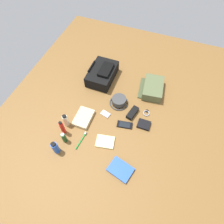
# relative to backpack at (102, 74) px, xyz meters

# --- Properties ---
(ground_plane) EXTENTS (2.64, 2.02, 0.02)m
(ground_plane) POSITION_rel_backpack_xyz_m (-0.38, -0.25, -0.07)
(ground_plane) COLOR brown
(ground_plane) RESTS_ON ground
(backpack) EXTENTS (0.35, 0.24, 0.15)m
(backpack) POSITION_rel_backpack_xyz_m (0.00, 0.00, 0.00)
(backpack) COLOR black
(backpack) RESTS_ON ground_plane
(toiletry_pouch) EXTENTS (0.30, 0.25, 0.09)m
(toiletry_pouch) POSITION_rel_backpack_xyz_m (0.01, -0.52, -0.02)
(toiletry_pouch) COLOR #56603D
(toiletry_pouch) RESTS_ON ground_plane
(bucket_hat) EXTENTS (0.18, 0.18, 0.07)m
(bucket_hat) POSITION_rel_backpack_xyz_m (-0.24, -0.26, -0.03)
(bucket_hat) COLOR #3F3F3F
(bucket_hat) RESTS_ON ground_plane
(deodorant_spray) EXTENTS (0.05, 0.05, 0.14)m
(deodorant_spray) POSITION_rel_backpack_xyz_m (-0.86, 0.04, 0.01)
(deodorant_spray) COLOR blue
(deodorant_spray) RESTS_ON ground_plane
(shampoo_bottle) EXTENTS (0.04, 0.04, 0.12)m
(shampoo_bottle) POSITION_rel_backpack_xyz_m (-0.76, 0.03, -0.01)
(shampoo_bottle) COLOR #19471E
(shampoo_bottle) RESTS_ON ground_plane
(sunscreen_spray) EXTENTS (0.03, 0.03, 0.17)m
(sunscreen_spray) POSITION_rel_backpack_xyz_m (-0.69, 0.07, 0.02)
(sunscreen_spray) COLOR red
(sunscreen_spray) RESTS_ON ground_plane
(lotion_bottle) EXTENTS (0.04, 0.04, 0.14)m
(lotion_bottle) POSITION_rel_backpack_xyz_m (-0.62, 0.09, 0.00)
(lotion_bottle) COLOR beige
(lotion_bottle) RESTS_ON ground_plane
(paperback_novel) EXTENTS (0.17, 0.21, 0.02)m
(paperback_novel) POSITION_rel_backpack_xyz_m (-0.83, -0.49, -0.05)
(paperback_novel) COLOR blue
(paperback_novel) RESTS_ON ground_plane
(cell_phone) EXTENTS (0.09, 0.14, 0.01)m
(cell_phone) POSITION_rel_backpack_xyz_m (-0.45, -0.39, -0.06)
(cell_phone) COLOR black
(cell_phone) RESTS_ON ground_plane
(media_player) EXTENTS (0.07, 0.09, 0.01)m
(media_player) POSITION_rel_backpack_xyz_m (-0.40, -0.19, -0.06)
(media_player) COLOR #B7B7BC
(media_player) RESTS_ON ground_plane
(wristwatch) EXTENTS (0.07, 0.06, 0.01)m
(wristwatch) POSITION_rel_backpack_xyz_m (-0.26, -0.54, -0.06)
(wristwatch) COLOR #99999E
(wristwatch) RESTS_ON ground_plane
(toothbrush) EXTENTS (0.17, 0.03, 0.02)m
(toothbrush) POSITION_rel_backpack_xyz_m (-0.71, -0.10, -0.06)
(toothbrush) COLOR #198C33
(toothbrush) RESTS_ON ground_plane
(wallet) EXTENTS (0.09, 0.11, 0.02)m
(wallet) POSITION_rel_backpack_xyz_m (-0.39, -0.55, -0.05)
(wallet) COLOR black
(wallet) RESTS_ON ground_plane
(notepad) EXTENTS (0.14, 0.17, 0.02)m
(notepad) POSITION_rel_backpack_xyz_m (-0.66, -0.29, -0.05)
(notepad) COLOR beige
(notepad) RESTS_ON ground_plane
(folded_towel) EXTENTS (0.20, 0.14, 0.04)m
(folded_towel) POSITION_rel_backpack_xyz_m (-0.52, -0.03, -0.04)
(folded_towel) COLOR #C6B289
(folded_towel) RESTS_ON ground_plane
(sunglasses_case) EXTENTS (0.15, 0.09, 0.04)m
(sunglasses_case) POSITION_rel_backpack_xyz_m (-0.31, -0.42, -0.04)
(sunglasses_case) COLOR black
(sunglasses_case) RESTS_ON ground_plane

